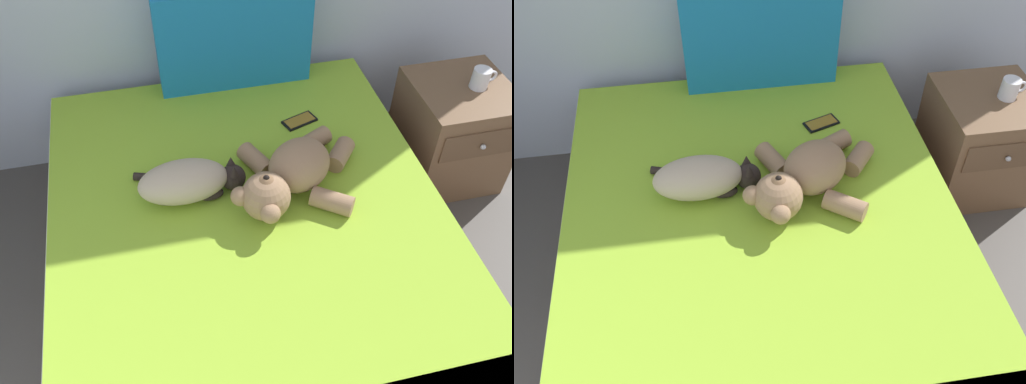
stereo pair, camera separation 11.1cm
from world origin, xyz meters
TOP-DOWN VIEW (x-y plane):
  - bed at (1.44, 3.37)m, footprint 1.53×1.99m
  - patterned_cushion at (1.56, 4.28)m, footprint 0.69×0.14m
  - cat at (1.24, 3.58)m, footprint 0.43×0.25m
  - teddy_bear at (1.61, 3.52)m, footprint 0.56×0.50m
  - cell_phone at (1.77, 3.91)m, footprint 0.16×0.12m
  - nightstand at (2.55, 3.92)m, footprint 0.45×0.49m
  - mug at (2.61, 3.91)m, footprint 0.12×0.08m

SIDE VIEW (x-z plane):
  - bed at x=1.44m, z-range 0.00..0.47m
  - nightstand at x=2.55m, z-range 0.00..0.52m
  - cell_phone at x=1.77m, z-range 0.47..0.48m
  - cat at x=1.24m, z-range 0.46..0.61m
  - teddy_bear at x=1.61m, z-range 0.45..0.65m
  - mug at x=2.61m, z-range 0.52..0.61m
  - patterned_cushion at x=1.56m, z-range 0.47..0.94m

